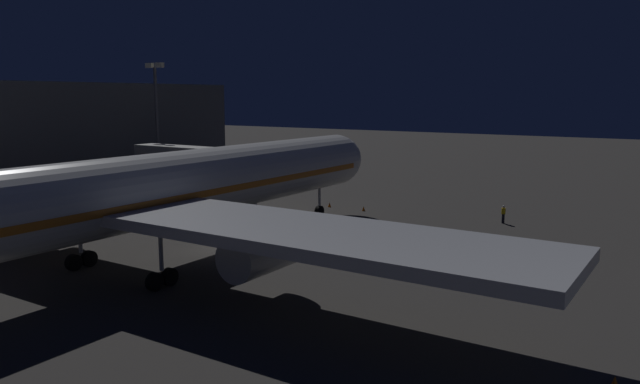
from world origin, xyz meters
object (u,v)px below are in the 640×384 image
jet_bridge (214,160)px  traffic_cone_wingtip_svc_side (615,382)px  traffic_cone_nose_starboard (329,205)px  ground_crew_marshaller_fwd (503,213)px  apron_floodlight_mast (157,118)px  traffic_cone_nose_port (364,208)px  airliner_at_gate (127,196)px

jet_bridge → traffic_cone_wingtip_svc_side: 46.37m
traffic_cone_wingtip_svc_side → traffic_cone_nose_starboard: bearing=-41.9°
traffic_cone_nose_starboard → ground_crew_marshaller_fwd: bearing=-174.7°
apron_floodlight_mast → traffic_cone_nose_starboard: bearing=-170.5°
traffic_cone_wingtip_svc_side → traffic_cone_nose_port: bearing=-46.0°
traffic_cone_nose_port → jet_bridge: bearing=37.9°
airliner_at_gate → traffic_cone_nose_starboard: size_ratio=111.76×
airliner_at_gate → jet_bridge: 22.64m
traffic_cone_nose_starboard → traffic_cone_wingtip_svc_side: same height
jet_bridge → traffic_cone_nose_port: (-12.63, -9.81, -5.42)m
airliner_at_gate → traffic_cone_nose_starboard: airliner_at_gate is taller
airliner_at_gate → traffic_cone_wingtip_svc_side: airliner_at_gate is taller
jet_bridge → traffic_cone_nose_port: bearing=-142.1°
airliner_at_gate → apron_floodlight_mast: size_ratio=3.72×
airliner_at_gate → ground_crew_marshaller_fwd: 36.22m
jet_bridge → traffic_cone_nose_starboard: bearing=-130.0°
ground_crew_marshaller_fwd → traffic_cone_nose_port: (14.72, 1.79, -0.72)m
traffic_cone_nose_starboard → traffic_cone_wingtip_svc_side: (-33.23, 29.86, 0.00)m
traffic_cone_wingtip_svc_side → ground_crew_marshaller_fwd: bearing=-66.0°
airliner_at_gate → traffic_cone_wingtip_svc_side: (-31.03, -0.05, -5.31)m
jet_bridge → ground_crew_marshaller_fwd: size_ratio=10.59×
apron_floodlight_mast → traffic_cone_wingtip_svc_side: size_ratio=30.02×
apron_floodlight_mast → ground_crew_marshaller_fwd: 43.68m
traffic_cone_nose_port → apron_floodlight_mast: bearing=8.0°
jet_bridge → traffic_cone_wingtip_svc_side: bearing=154.2°
ground_crew_marshaller_fwd → traffic_cone_nose_starboard: (19.12, 1.79, -0.72)m
jet_bridge → traffic_cone_nose_port: size_ratio=34.65×
traffic_cone_nose_port → ground_crew_marshaller_fwd: bearing=-173.1°
traffic_cone_wingtip_svc_side → airliner_at_gate: bearing=0.1°
traffic_cone_nose_port → traffic_cone_nose_starboard: same height
traffic_cone_nose_starboard → apron_floodlight_mast: bearing=9.5°
apron_floodlight_mast → traffic_cone_nose_port: (-27.70, -3.91, -9.40)m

